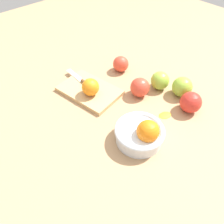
{
  "coord_description": "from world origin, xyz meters",
  "views": [
    {
      "loc": [
        -0.44,
        0.48,
        0.63
      ],
      "look_at": [
        -0.03,
        0.1,
        0.04
      ],
      "focal_mm": 36.02,
      "sensor_mm": 36.0,
      "label": 1
    }
  ],
  "objects_px": {
    "apple_front_right": "(121,64)",
    "cutting_board": "(90,91)",
    "apple_front_center": "(160,81)",
    "apple_front_left_2": "(182,87)",
    "apple_front_center_2": "(140,88)",
    "knife": "(81,79)",
    "apple_front_left": "(191,102)",
    "orange_on_board": "(90,87)",
    "bowl": "(141,133)"
  },
  "relations": [
    {
      "from": "apple_front_center_2",
      "to": "bowl",
      "type": "bearing_deg",
      "value": 132.67
    },
    {
      "from": "apple_front_left",
      "to": "cutting_board",
      "type": "bearing_deg",
      "value": 32.2
    },
    {
      "from": "apple_front_left_2",
      "to": "apple_front_center_2",
      "type": "bearing_deg",
      "value": 48.58
    },
    {
      "from": "orange_on_board",
      "to": "apple_front_right",
      "type": "height_order",
      "value": "orange_on_board"
    },
    {
      "from": "apple_front_center",
      "to": "apple_front_right",
      "type": "relative_size",
      "value": 1.07
    },
    {
      "from": "apple_front_right",
      "to": "cutting_board",
      "type": "bearing_deg",
      "value": 96.28
    },
    {
      "from": "orange_on_board",
      "to": "knife",
      "type": "height_order",
      "value": "orange_on_board"
    },
    {
      "from": "apple_front_center",
      "to": "apple_front_left",
      "type": "bearing_deg",
      "value": 172.65
    },
    {
      "from": "apple_front_center",
      "to": "apple_front_left_2",
      "type": "bearing_deg",
      "value": -159.92
    },
    {
      "from": "bowl",
      "to": "cutting_board",
      "type": "xyz_separation_m",
      "value": [
        0.32,
        -0.03,
        -0.03
      ]
    },
    {
      "from": "bowl",
      "to": "apple_front_left_2",
      "type": "bearing_deg",
      "value": -81.03
    },
    {
      "from": "orange_on_board",
      "to": "apple_front_center_2",
      "type": "relative_size",
      "value": 0.89
    },
    {
      "from": "cutting_board",
      "to": "apple_front_right",
      "type": "xyz_separation_m",
      "value": [
        0.02,
        -0.21,
        0.03
      ]
    },
    {
      "from": "cutting_board",
      "to": "knife",
      "type": "relative_size",
      "value": 1.59
    },
    {
      "from": "orange_on_board",
      "to": "apple_front_right",
      "type": "distance_m",
      "value": 0.23
    },
    {
      "from": "cutting_board",
      "to": "apple_front_center_2",
      "type": "distance_m",
      "value": 0.21
    },
    {
      "from": "orange_on_board",
      "to": "apple_front_center_2",
      "type": "height_order",
      "value": "orange_on_board"
    },
    {
      "from": "knife",
      "to": "apple_front_center",
      "type": "height_order",
      "value": "apple_front_center"
    },
    {
      "from": "knife",
      "to": "apple_front_center",
      "type": "relative_size",
      "value": 2.01
    },
    {
      "from": "apple_front_left",
      "to": "apple_front_left_2",
      "type": "bearing_deg",
      "value": -35.2
    },
    {
      "from": "apple_front_center_2",
      "to": "apple_front_left",
      "type": "bearing_deg",
      "value": -158.48
    },
    {
      "from": "orange_on_board",
      "to": "knife",
      "type": "distance_m",
      "value": 0.11
    },
    {
      "from": "bowl",
      "to": "orange_on_board",
      "type": "xyz_separation_m",
      "value": [
        0.29,
        -0.02,
        0.01
      ]
    },
    {
      "from": "apple_front_center_2",
      "to": "apple_front_left_2",
      "type": "distance_m",
      "value": 0.17
    },
    {
      "from": "apple_front_left",
      "to": "apple_front_right",
      "type": "distance_m",
      "value": 0.37
    },
    {
      "from": "bowl",
      "to": "orange_on_board",
      "type": "bearing_deg",
      "value": -3.63
    },
    {
      "from": "cutting_board",
      "to": "orange_on_board",
      "type": "distance_m",
      "value": 0.05
    },
    {
      "from": "bowl",
      "to": "apple_front_left_2",
      "type": "height_order",
      "value": "bowl"
    },
    {
      "from": "cutting_board",
      "to": "knife",
      "type": "xyz_separation_m",
      "value": [
        0.07,
        -0.01,
        0.01
      ]
    },
    {
      "from": "knife",
      "to": "apple_front_left",
      "type": "relative_size",
      "value": 1.89
    },
    {
      "from": "apple_front_left_2",
      "to": "cutting_board",
      "type": "bearing_deg",
      "value": 45.2
    },
    {
      "from": "orange_on_board",
      "to": "apple_front_center",
      "type": "height_order",
      "value": "orange_on_board"
    },
    {
      "from": "apple_front_center",
      "to": "apple_front_right",
      "type": "bearing_deg",
      "value": 9.25
    },
    {
      "from": "apple_front_center",
      "to": "apple_front_left",
      "type": "relative_size",
      "value": 0.94
    },
    {
      "from": "orange_on_board",
      "to": "apple_front_left",
      "type": "xyz_separation_m",
      "value": [
        -0.32,
        -0.23,
        -0.01
      ]
    },
    {
      "from": "apple_front_center",
      "to": "knife",
      "type": "bearing_deg",
      "value": 42.26
    },
    {
      "from": "orange_on_board",
      "to": "cutting_board",
      "type": "bearing_deg",
      "value": -25.85
    },
    {
      "from": "apple_front_center",
      "to": "bowl",
      "type": "bearing_deg",
      "value": 116.77
    },
    {
      "from": "apple_front_center",
      "to": "apple_front_left_2",
      "type": "distance_m",
      "value": 0.09
    },
    {
      "from": "apple_front_center",
      "to": "orange_on_board",
      "type": "bearing_deg",
      "value": 58.87
    },
    {
      "from": "knife",
      "to": "apple_front_right",
      "type": "relative_size",
      "value": 2.15
    },
    {
      "from": "bowl",
      "to": "apple_front_center",
      "type": "bearing_deg",
      "value": -63.23
    },
    {
      "from": "bowl",
      "to": "orange_on_board",
      "type": "relative_size",
      "value": 2.4
    },
    {
      "from": "apple_front_right",
      "to": "apple_front_center_2",
      "type": "height_order",
      "value": "apple_front_center_2"
    },
    {
      "from": "cutting_board",
      "to": "apple_front_left",
      "type": "bearing_deg",
      "value": -147.8
    },
    {
      "from": "orange_on_board",
      "to": "apple_front_left_2",
      "type": "height_order",
      "value": "orange_on_board"
    },
    {
      "from": "knife",
      "to": "apple_front_left",
      "type": "height_order",
      "value": "apple_front_left"
    },
    {
      "from": "cutting_board",
      "to": "apple_front_right",
      "type": "relative_size",
      "value": 3.43
    },
    {
      "from": "apple_front_center",
      "to": "apple_front_center_2",
      "type": "height_order",
      "value": "apple_front_center_2"
    },
    {
      "from": "apple_front_center",
      "to": "apple_front_right",
      "type": "distance_m",
      "value": 0.21
    }
  ]
}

